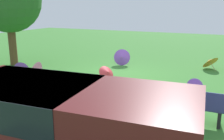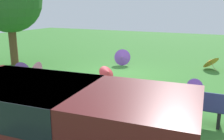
{
  "view_description": "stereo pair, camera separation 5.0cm",
  "coord_description": "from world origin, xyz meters",
  "px_view_note": "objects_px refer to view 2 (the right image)",
  "views": [
    {
      "loc": [
        -4.13,
        9.71,
        2.88
      ],
      "look_at": [
        -0.29,
        1.49,
        0.6
      ],
      "focal_mm": 40.05,
      "sensor_mm": 36.0,
      "label": 1
    },
    {
      "loc": [
        -4.18,
        9.69,
        2.88
      ],
      "look_at": [
        -0.29,
        1.49,
        0.6
      ],
      "focal_mm": 40.05,
      "sensor_mm": 36.0,
      "label": 2
    }
  ],
  "objects_px": {
    "shade_tree": "(9,0)",
    "parasol_purple_1": "(23,69)",
    "van_dark": "(58,118)",
    "parasol_pink_0": "(34,74)",
    "parasol_yellow_0": "(82,84)",
    "parasol_purple_2": "(122,57)",
    "parasol_red_0": "(107,73)",
    "park_bench": "(192,106)",
    "parasol_orange_0": "(210,61)",
    "parasol_purple_0": "(195,86)"
  },
  "relations": [
    {
      "from": "parasol_purple_2",
      "to": "parasol_red_0",
      "type": "xyz_separation_m",
      "value": [
        -0.53,
        2.76,
        -0.1
      ]
    },
    {
      "from": "parasol_purple_1",
      "to": "parasol_red_0",
      "type": "xyz_separation_m",
      "value": [
        -3.46,
        -1.07,
        -0.03
      ]
    },
    {
      "from": "park_bench",
      "to": "parasol_purple_0",
      "type": "bearing_deg",
      "value": -84.78
    },
    {
      "from": "parasol_pink_0",
      "to": "park_bench",
      "type": "bearing_deg",
      "value": 173.3
    },
    {
      "from": "parasol_orange_0",
      "to": "parasol_red_0",
      "type": "bearing_deg",
      "value": 46.44
    },
    {
      "from": "parasol_orange_0",
      "to": "parasol_pink_0",
      "type": "relative_size",
      "value": 1.03
    },
    {
      "from": "parasol_purple_1",
      "to": "park_bench",
      "type": "bearing_deg",
      "value": 168.45
    },
    {
      "from": "van_dark",
      "to": "parasol_pink_0",
      "type": "xyz_separation_m",
      "value": [
        3.77,
        -3.49,
        -0.43
      ]
    },
    {
      "from": "parasol_pink_0",
      "to": "parasol_purple_1",
      "type": "xyz_separation_m",
      "value": [
        1.33,
        -0.77,
        -0.13
      ]
    },
    {
      "from": "parasol_yellow_0",
      "to": "parasol_purple_2",
      "type": "distance_m",
      "value": 4.43
    },
    {
      "from": "shade_tree",
      "to": "parasol_purple_0",
      "type": "height_order",
      "value": "shade_tree"
    },
    {
      "from": "parasol_pink_0",
      "to": "parasol_purple_2",
      "type": "bearing_deg",
      "value": -109.2
    },
    {
      "from": "shade_tree",
      "to": "parasol_purple_0",
      "type": "distance_m",
      "value": 9.58
    },
    {
      "from": "parasol_orange_0",
      "to": "parasol_purple_0",
      "type": "relative_size",
      "value": 1.57
    },
    {
      "from": "shade_tree",
      "to": "park_bench",
      "type": "bearing_deg",
      "value": 161.66
    },
    {
      "from": "park_bench",
      "to": "parasol_red_0",
      "type": "bearing_deg",
      "value": -34.67
    },
    {
      "from": "parasol_pink_0",
      "to": "parasol_yellow_0",
      "type": "distance_m",
      "value": 2.0
    },
    {
      "from": "parasol_yellow_0",
      "to": "parasol_red_0",
      "type": "distance_m",
      "value": 1.65
    },
    {
      "from": "van_dark",
      "to": "parasol_purple_0",
      "type": "height_order",
      "value": "van_dark"
    },
    {
      "from": "parasol_orange_0",
      "to": "parasol_pink_0",
      "type": "distance_m",
      "value": 8.03
    },
    {
      "from": "van_dark",
      "to": "parasol_pink_0",
      "type": "relative_size",
      "value": 4.71
    },
    {
      "from": "parasol_purple_0",
      "to": "parasol_yellow_0",
      "type": "distance_m",
      "value": 3.87
    },
    {
      "from": "shade_tree",
      "to": "parasol_yellow_0",
      "type": "relative_size",
      "value": 7.16
    },
    {
      "from": "parasol_red_0",
      "to": "van_dark",
      "type": "bearing_deg",
      "value": 107.04
    },
    {
      "from": "parasol_orange_0",
      "to": "parasol_purple_0",
      "type": "xyz_separation_m",
      "value": [
        0.15,
        4.03,
        -0.1
      ]
    },
    {
      "from": "parasol_pink_0",
      "to": "parasol_purple_2",
      "type": "height_order",
      "value": "parasol_pink_0"
    },
    {
      "from": "parasol_pink_0",
      "to": "parasol_purple_2",
      "type": "xyz_separation_m",
      "value": [
        -1.61,
        -4.61,
        -0.06
      ]
    },
    {
      "from": "van_dark",
      "to": "parasol_orange_0",
      "type": "bearing_deg",
      "value": -102.14
    },
    {
      "from": "parasol_purple_2",
      "to": "parasol_purple_1",
      "type": "bearing_deg",
      "value": 52.57
    },
    {
      "from": "shade_tree",
      "to": "parasol_yellow_0",
      "type": "distance_m",
      "value": 6.59
    },
    {
      "from": "parasol_yellow_0",
      "to": "parasol_pink_0",
      "type": "bearing_deg",
      "value": 5.83
    },
    {
      "from": "parasol_yellow_0",
      "to": "parasol_purple_2",
      "type": "height_order",
      "value": "parasol_purple_2"
    },
    {
      "from": "parasol_purple_0",
      "to": "van_dark",
      "type": "bearing_deg",
      "value": 70.39
    },
    {
      "from": "parasol_purple_2",
      "to": "parasol_red_0",
      "type": "bearing_deg",
      "value": 100.82
    },
    {
      "from": "van_dark",
      "to": "parasol_purple_2",
      "type": "distance_m",
      "value": 8.39
    },
    {
      "from": "parasol_pink_0",
      "to": "parasol_red_0",
      "type": "height_order",
      "value": "parasol_pink_0"
    },
    {
      "from": "parasol_pink_0",
      "to": "parasol_yellow_0",
      "type": "height_order",
      "value": "parasol_pink_0"
    },
    {
      "from": "shade_tree",
      "to": "parasol_pink_0",
      "type": "distance_m",
      "value": 5.05
    },
    {
      "from": "parasol_pink_0",
      "to": "shade_tree",
      "type": "bearing_deg",
      "value": -34.42
    },
    {
      "from": "parasol_yellow_0",
      "to": "parasol_red_0",
      "type": "height_order",
      "value": "parasol_red_0"
    },
    {
      "from": "van_dark",
      "to": "shade_tree",
      "type": "bearing_deg",
      "value": -38.99
    },
    {
      "from": "shade_tree",
      "to": "parasol_red_0",
      "type": "bearing_deg",
      "value": 174.41
    },
    {
      "from": "park_bench",
      "to": "parasol_red_0",
      "type": "distance_m",
      "value": 4.45
    },
    {
      "from": "parasol_purple_0",
      "to": "parasol_yellow_0",
      "type": "xyz_separation_m",
      "value": [
        3.6,
        1.4,
        0.02
      ]
    },
    {
      "from": "park_bench",
      "to": "parasol_orange_0",
      "type": "bearing_deg",
      "value": -89.44
    },
    {
      "from": "shade_tree",
      "to": "parasol_purple_2",
      "type": "relative_size",
      "value": 5.41
    },
    {
      "from": "shade_tree",
      "to": "parasol_purple_1",
      "type": "relative_size",
      "value": 6.47
    },
    {
      "from": "van_dark",
      "to": "parasol_purple_1",
      "type": "distance_m",
      "value": 6.67
    },
    {
      "from": "parasol_red_0",
      "to": "park_bench",
      "type": "bearing_deg",
      "value": 145.33
    },
    {
      "from": "van_dark",
      "to": "parasol_pink_0",
      "type": "height_order",
      "value": "van_dark"
    }
  ]
}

